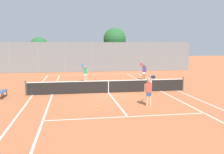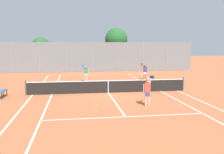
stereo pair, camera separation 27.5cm
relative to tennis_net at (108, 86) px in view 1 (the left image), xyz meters
The scene contains 14 objects.
ground_plane 0.51m from the tennis_net, ahead, with size 120.00×120.00×0.00m, color #BC663D.
court_line_markings 0.51m from the tennis_net, ahead, with size 11.10×23.90×0.01m.
tennis_net is the anchor object (origin of this frame).
player_near_side 4.73m from the tennis_net, 68.42° to the right, with size 0.81×0.70×1.77m.
player_far_left 6.06m from the tennis_net, 103.16° to the left, with size 0.68×0.73×1.77m.
player_far_right 7.81m from the tennis_net, 53.45° to the left, with size 0.84×0.69×1.77m.
loose_tennis_ball_0 3.84m from the tennis_net, 101.58° to the left, with size 0.07×0.07×0.07m, color #D1DB33.
loose_tennis_ball_1 4.21m from the tennis_net, 106.88° to the right, with size 0.07×0.07×0.07m, color #D1DB33.
loose_tennis_ball_2 5.26m from the tennis_net, 105.33° to the right, with size 0.07×0.07×0.07m, color #D1DB33.
loose_tennis_ball_3 5.85m from the tennis_net, 50.10° to the right, with size 0.07×0.07×0.07m, color #D1DB33.
courtside_bench 7.42m from the tennis_net, behind, with size 0.36×1.50×0.47m.
back_fence 15.26m from the tennis_net, 90.00° to the left, with size 27.91×0.08×3.97m.
tree_behind_left 19.41m from the tennis_net, 111.16° to the left, with size 2.77×2.63×4.66m.
tree_behind_right 19.12m from the tennis_net, 78.37° to the left, with size 3.33×3.33×6.09m.
Camera 1 is at (-2.77, -18.24, 3.57)m, focal length 40.00 mm.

